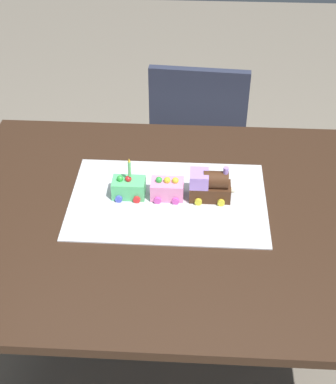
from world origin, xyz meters
name	(u,v)px	position (x,y,z in m)	size (l,w,h in m)	color
ground_plane	(180,360)	(0.00, 0.00, 0.00)	(8.00, 8.00, 0.00)	gray
dining_table	(183,239)	(0.00, 0.00, 0.63)	(1.40, 1.00, 0.74)	#382316
chair	(199,138)	(-0.04, -0.83, 0.47)	(0.43, 0.43, 0.86)	#2D3347
cake_board	(168,200)	(0.05, -0.05, 0.74)	(0.60, 0.40, 0.00)	silver
cake_locomotive	(210,186)	(-0.08, -0.07, 0.79)	(0.14, 0.08, 0.12)	#472816
cake_car_gondola_bubblegum	(167,189)	(0.05, -0.07, 0.77)	(0.10, 0.08, 0.07)	pink
cake_car_tanker_mint_green	(129,188)	(0.17, -0.07, 0.77)	(0.10, 0.08, 0.07)	#59CC7A
birthday_candle	(129,168)	(0.17, -0.07, 0.85)	(0.01, 0.01, 0.07)	#66D872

